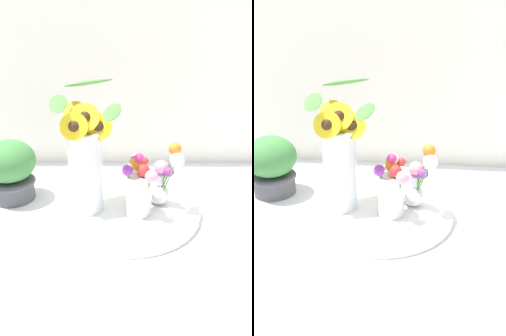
{
  "view_description": "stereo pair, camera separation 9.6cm",
  "coord_description": "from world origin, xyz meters",
  "views": [
    {
      "loc": [
        0.04,
        -0.8,
        0.53
      ],
      "look_at": [
        0.04,
        0.09,
        0.15
      ],
      "focal_mm": 35.0,
      "sensor_mm": 36.0,
      "label": 1
    },
    {
      "loc": [
        0.14,
        -0.79,
        0.53
      ],
      "look_at": [
        0.04,
        0.09,
        0.15
      ],
      "focal_mm": 35.0,
      "sensor_mm": 36.0,
      "label": 2
    }
  ],
  "objects": [
    {
      "name": "mason_jar_sunflowers",
      "position": [
        -0.08,
        0.08,
        0.18
      ],
      "size": [
        0.21,
        0.18,
        0.39
      ],
      "color": "silver",
      "rests_on": "serving_tray"
    },
    {
      "name": "vase_small_center",
      "position": [
        0.08,
        0.05,
        0.1
      ],
      "size": [
        0.1,
        0.09,
        0.19
      ],
      "color": "white",
      "rests_on": "serving_tray"
    },
    {
      "name": "vase_small_back",
      "position": [
        0.07,
        0.17,
        0.09
      ],
      "size": [
        0.07,
        0.08,
        0.15
      ],
      "color": "white",
      "rests_on": "serving_tray"
    },
    {
      "name": "potted_plant",
      "position": [
        -0.34,
        0.19,
        0.11
      ],
      "size": [
        0.17,
        0.17,
        0.21
      ],
      "color": "#4C4C51",
      "rests_on": "ground_plane"
    },
    {
      "name": "serving_tray",
      "position": [
        0.04,
        0.09,
        0.01
      ],
      "size": [
        0.45,
        0.45,
        0.02
      ],
      "color": "white",
      "rests_on": "ground_plane"
    },
    {
      "name": "ground_plane",
      "position": [
        0.0,
        0.0,
        0.0
      ],
      "size": [
        6.0,
        6.0,
        0.0
      ],
      "primitive_type": "plane",
      "color": "silver"
    },
    {
      "name": "vase_bulb_right",
      "position": [
        0.15,
        0.1,
        0.11
      ],
      "size": [
        0.1,
        0.1,
        0.21
      ],
      "color": "white",
      "rests_on": "serving_tray"
    }
  ]
}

